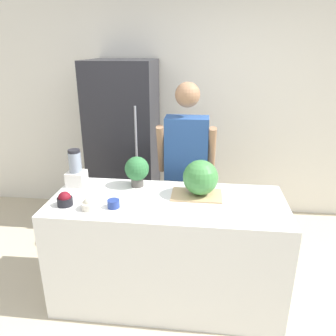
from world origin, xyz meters
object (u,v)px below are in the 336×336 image
(refrigerator, at_px, (125,145))
(bowl_small_blue, at_px, (114,204))
(potted_plant, at_px, (137,170))
(person, at_px, (186,171))
(watermelon, at_px, (200,178))
(bowl_cream, at_px, (90,204))
(bowl_cherries, at_px, (65,200))
(blender, at_px, (76,171))

(refrigerator, bearing_deg, bowl_small_blue, -79.46)
(potted_plant, bearing_deg, person, 48.29)
(refrigerator, xyz_separation_m, watermelon, (0.90, -1.19, 0.11))
(watermelon, relative_size, bowl_cream, 2.19)
(potted_plant, bearing_deg, watermelon, -13.49)
(watermelon, xyz_separation_m, bowl_small_blue, (-0.62, -0.28, -0.12))
(watermelon, distance_m, potted_plant, 0.55)
(bowl_cherries, distance_m, bowl_cream, 0.21)
(person, relative_size, watermelon, 6.23)
(bowl_cream, bearing_deg, blender, 121.99)
(bowl_cherries, bearing_deg, bowl_cream, -10.00)
(person, xyz_separation_m, potted_plant, (-0.39, -0.43, 0.16))
(bowl_cream, height_order, potted_plant, potted_plant)
(bowl_small_blue, relative_size, potted_plant, 0.35)
(refrigerator, bearing_deg, bowl_cherries, -93.69)
(refrigerator, relative_size, person, 1.09)
(person, xyz_separation_m, bowl_cream, (-0.64, -0.88, 0.05))
(person, bearing_deg, refrigerator, 140.25)
(bowl_cherries, bearing_deg, watermelon, 16.08)
(refrigerator, xyz_separation_m, potted_plant, (0.37, -1.06, 0.11))
(bowl_small_blue, xyz_separation_m, potted_plant, (0.09, 0.41, 0.12))
(bowl_cherries, relative_size, blender, 0.36)
(watermelon, distance_m, bowl_cream, 0.86)
(person, distance_m, watermelon, 0.60)
(bowl_cherries, height_order, bowl_small_blue, bowl_cherries)
(person, relative_size, blender, 5.49)
(bowl_cream, distance_m, potted_plant, 0.53)
(person, distance_m, bowl_cherries, 1.20)
(person, xyz_separation_m, bowl_small_blue, (-0.48, -0.84, 0.04))
(bowl_cherries, xyz_separation_m, blender, (-0.05, 0.38, 0.08))
(bowl_cherries, relative_size, bowl_cream, 0.91)
(bowl_cream, relative_size, potted_plant, 0.49)
(watermelon, bearing_deg, bowl_small_blue, -155.78)
(bowl_cream, relative_size, bowl_small_blue, 1.41)
(refrigerator, distance_m, bowl_small_blue, 1.49)
(bowl_cream, bearing_deg, watermelon, 22.24)
(bowl_cream, xyz_separation_m, potted_plant, (0.26, 0.45, 0.11))
(bowl_cream, bearing_deg, person, 53.89)
(blender, height_order, potted_plant, blender)
(watermelon, relative_size, potted_plant, 1.07)
(watermelon, distance_m, blender, 1.05)
(refrigerator, relative_size, potted_plant, 7.31)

